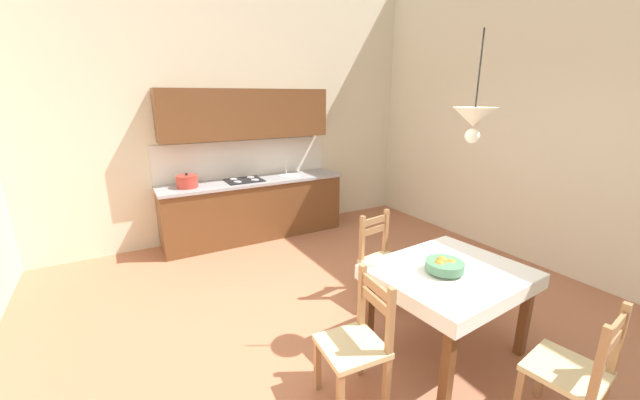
# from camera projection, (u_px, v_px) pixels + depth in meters

# --- Properties ---
(ground_plane) EXTENTS (6.34, 6.65, 0.10)m
(ground_plane) POSITION_uv_depth(u_px,v_px,m) (351.00, 336.00, 3.42)
(ground_plane) COLOR #AD6B4C
(wall_back) EXTENTS (6.34, 0.12, 3.96)m
(wall_back) POSITION_uv_depth(u_px,v_px,m) (237.00, 104.00, 5.44)
(wall_back) COLOR beige
(wall_back) RESTS_ON ground_plane
(wall_right) EXTENTS (0.12, 6.65, 3.96)m
(wall_right) POSITION_uv_depth(u_px,v_px,m) (564.00, 107.00, 4.26)
(wall_right) COLOR beige
(wall_right) RESTS_ON ground_plane
(kitchen_cabinetry) EXTENTS (2.71, 0.63, 2.20)m
(kitchen_cabinetry) POSITION_uv_depth(u_px,v_px,m) (252.00, 182.00, 5.50)
(kitchen_cabinetry) COLOR brown
(kitchen_cabinetry) RESTS_ON ground_plane
(dining_table) EXTENTS (1.24, 1.08, 0.75)m
(dining_table) POSITION_uv_depth(u_px,v_px,m) (448.00, 284.00, 3.00)
(dining_table) COLOR brown
(dining_table) RESTS_ON ground_plane
(dining_chair_tv_side) EXTENTS (0.45, 0.45, 0.93)m
(dining_chair_tv_side) POSITION_uv_depth(u_px,v_px,m) (357.00, 343.00, 2.56)
(dining_chair_tv_side) COLOR #D1BC89
(dining_chair_tv_side) RESTS_ON ground_plane
(dining_chair_camera_side) EXTENTS (0.48, 0.48, 0.93)m
(dining_chair_camera_side) POSITION_uv_depth(u_px,v_px,m) (574.00, 373.00, 2.28)
(dining_chair_camera_side) COLOR #D1BC89
(dining_chair_camera_side) RESTS_ON ground_plane
(dining_chair_kitchen_side) EXTENTS (0.48, 0.48, 0.93)m
(dining_chair_kitchen_side) POSITION_uv_depth(u_px,v_px,m) (383.00, 260.00, 3.85)
(dining_chair_kitchen_side) COLOR #D1BC89
(dining_chair_kitchen_side) RESTS_ON ground_plane
(fruit_bowl) EXTENTS (0.30, 0.30, 0.12)m
(fruit_bowl) POSITION_uv_depth(u_px,v_px,m) (444.00, 265.00, 2.90)
(fruit_bowl) COLOR #4C7F5B
(fruit_bowl) RESTS_ON dining_table
(pendant_lamp) EXTENTS (0.32, 0.32, 0.80)m
(pendant_lamp) POSITION_uv_depth(u_px,v_px,m) (474.00, 118.00, 2.72)
(pendant_lamp) COLOR black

